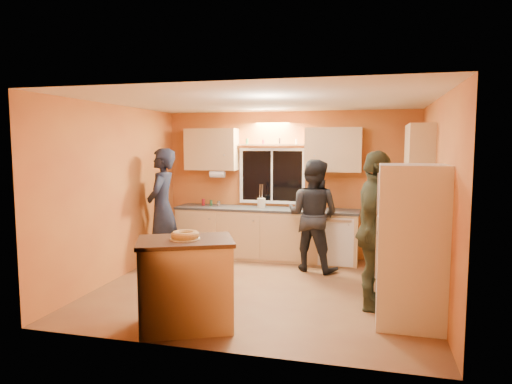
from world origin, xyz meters
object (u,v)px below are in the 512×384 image
(person_center, at_px, (313,215))
(person_left, at_px, (162,208))
(refrigerator, at_px, (411,245))
(person_right, at_px, (375,231))
(island, at_px, (186,283))

(person_center, bearing_deg, person_left, 23.93)
(refrigerator, height_order, person_right, person_right)
(refrigerator, height_order, person_left, person_left)
(island, relative_size, person_center, 0.68)
(island, bearing_deg, refrigerator, -7.68)
(refrigerator, distance_m, person_left, 4.11)
(person_center, relative_size, person_right, 0.92)
(person_left, relative_size, person_right, 1.00)
(island, height_order, person_left, person_left)
(person_center, bearing_deg, island, 84.07)
(person_center, height_order, person_right, person_right)
(island, height_order, person_right, person_right)
(island, relative_size, person_right, 0.63)
(refrigerator, xyz_separation_m, person_center, (-1.34, 1.95, -0.01))
(refrigerator, distance_m, person_right, 0.56)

